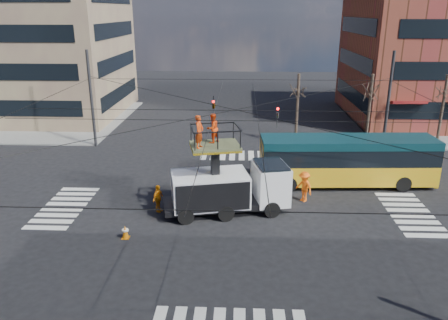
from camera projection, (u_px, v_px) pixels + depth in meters
ground at (234, 210)px, 25.22m from camera, size 120.00×120.00×0.00m
sidewalk_ne at (446, 123)px, 44.20m from camera, size 18.00×18.00×0.12m
sidewalk_nw at (39, 119)px, 45.89m from camera, size 18.00×18.00×0.12m
crosswalks at (234, 210)px, 25.22m from camera, size 22.40×22.40×0.02m
overhead_network at (234, 137)px, 24.21m from camera, size 24.24×24.24×8.00m
tree_a at (298, 90)px, 36.27m from camera, size 2.00×2.00×6.00m
tree_b at (371, 91)px, 36.03m from camera, size 2.00×2.00×6.00m
tree_c at (445, 91)px, 35.78m from camera, size 2.00×2.00×6.00m
utility_truck at (229, 179)px, 24.47m from camera, size 7.33×3.83×5.80m
city_bus at (347, 160)px, 28.36m from camera, size 11.34×3.18×3.20m
traffic_cone at (125, 232)px, 22.02m from camera, size 0.36×0.36×0.69m
worker_ground at (158, 199)px, 24.77m from camera, size 0.72×1.03×1.62m
flagger at (304, 187)px, 26.11m from camera, size 1.30×1.39×1.88m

